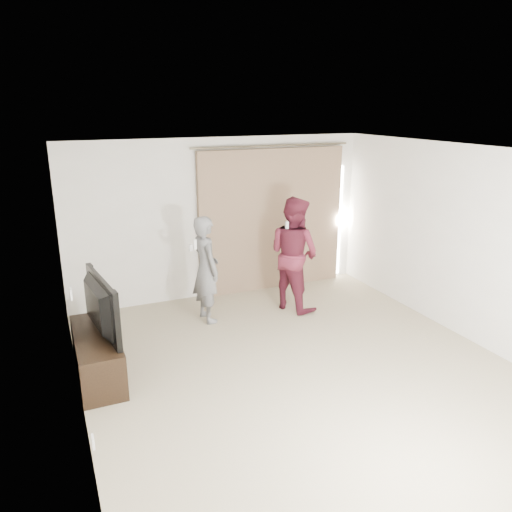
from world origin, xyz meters
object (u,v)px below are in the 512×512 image
Objects in this scene: person_man at (206,269)px; tv at (92,307)px; tv_console at (97,355)px; person_woman at (294,254)px.

tv is at bearing -148.63° from person_man.
tv is 1.98m from person_man.
tv_console is 1.16× the size of tv.
person_man is (1.69, 1.03, -0.08)m from tv.
tv_console is at bearing -148.63° from person_man.
person_man is 0.89× the size of person_woman.
person_man is (1.69, 1.03, 0.53)m from tv_console.
person_woman reaches higher than tv.
person_woman is (3.08, 0.94, 0.62)m from tv_console.
tv_console is at bearing -163.00° from person_woman.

